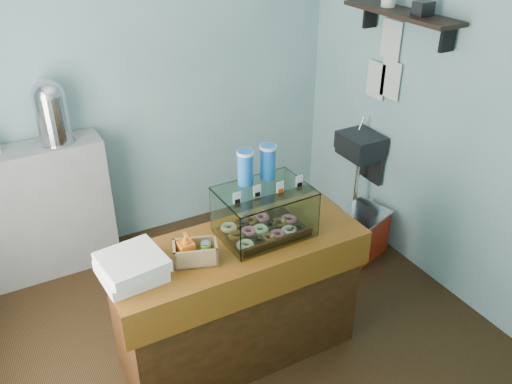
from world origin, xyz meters
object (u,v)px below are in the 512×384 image
coffee_urn (51,111)px  red_cooler (360,233)px  display_case (262,208)px  counter (238,300)px

coffee_urn → red_cooler: bearing=-26.0°
display_case → coffee_urn: coffee_urn is taller
counter → display_case: size_ratio=2.86×
display_case → coffee_urn: size_ratio=1.15×
red_cooler → counter: bearing=-177.7°
counter → coffee_urn: size_ratio=3.29×
counter → red_cooler: 1.54m
counter → display_case: 0.64m
counter → display_case: (0.21, 0.05, 0.60)m
display_case → red_cooler: 1.57m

